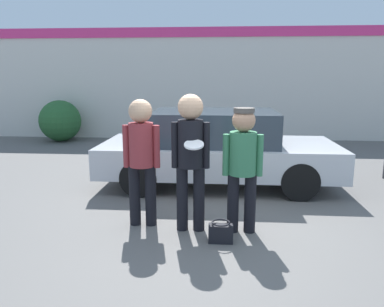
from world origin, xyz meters
The scene contains 8 objects.
ground_plane centered at (0.00, 0.00, 0.00)m, with size 56.00×56.00×0.00m, color #5B5956.
storefront_building centered at (0.00, 7.43, 1.78)m, with size 24.00×0.22×3.51m.
person_left centered at (-1.03, 0.05, 1.02)m, with size 0.50×0.33×1.72m.
person_middle_with_frisbee centered at (-0.37, -0.08, 1.08)m, with size 0.49×0.51×1.79m.
person_right centered at (0.30, -0.08, 0.97)m, with size 0.51×0.34×1.62m.
parked_car_near centered at (-0.05, 2.13, 0.70)m, with size 4.31×1.92×1.39m.
shrub centered at (-5.01, 6.60, 0.64)m, with size 1.28×1.28×1.28m.
handbag centered at (0.03, -0.43, 0.13)m, with size 0.30×0.23×0.26m.
Camera 1 is at (0.01, -4.75, 2.00)m, focal length 35.00 mm.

